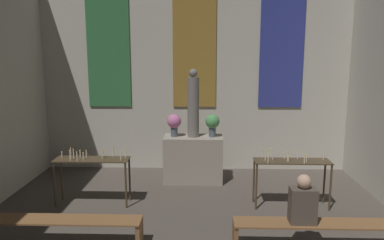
# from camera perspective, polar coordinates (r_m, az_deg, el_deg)

# --- Properties ---
(wall_back) EXTENTS (7.33, 0.16, 4.73)m
(wall_back) POSITION_cam_1_polar(r_m,az_deg,el_deg) (8.79, 0.38, 7.79)
(wall_back) COLOR beige
(wall_back) RESTS_ON ground_plane
(altar) EXTENTS (1.25, 0.61, 0.99)m
(altar) POSITION_cam_1_polar(r_m,az_deg,el_deg) (8.14, 0.19, -5.94)
(altar) COLOR gray
(altar) RESTS_ON ground_plane
(statue) EXTENTS (0.25, 0.25, 1.44)m
(statue) POSITION_cam_1_polar(r_m,az_deg,el_deg) (7.89, 0.19, 2.28)
(statue) COLOR slate
(statue) RESTS_ON altar
(flower_vase_left) EXTENTS (0.30, 0.30, 0.48)m
(flower_vase_left) POSITION_cam_1_polar(r_m,az_deg,el_deg) (7.98, -2.74, -0.42)
(flower_vase_left) COLOR #4C5666
(flower_vase_left) RESTS_ON altar
(flower_vase_right) EXTENTS (0.30, 0.30, 0.48)m
(flower_vase_right) POSITION_cam_1_polar(r_m,az_deg,el_deg) (7.95, 3.13, -0.46)
(flower_vase_right) COLOR #4C5666
(flower_vase_right) RESTS_ON altar
(candle_rack_left) EXTENTS (1.36, 0.40, 1.06)m
(candle_rack_left) POSITION_cam_1_polar(r_m,az_deg,el_deg) (7.11, -15.01, -6.66)
(candle_rack_left) COLOR #473823
(candle_rack_left) RESTS_ON ground_plane
(candle_rack_right) EXTENTS (1.36, 0.40, 1.06)m
(candle_rack_right) POSITION_cam_1_polar(r_m,az_deg,el_deg) (6.99, 14.92, -6.95)
(candle_rack_right) COLOR #473823
(candle_rack_right) RESTS_ON ground_plane
(pew_back_left) EXTENTS (2.42, 0.36, 0.42)m
(pew_back_left) POSITION_cam_1_polar(r_m,az_deg,el_deg) (5.89, -19.79, -14.87)
(pew_back_left) COLOR brown
(pew_back_left) RESTS_ON ground_plane
(pew_back_right) EXTENTS (2.42, 0.36, 0.42)m
(pew_back_right) POSITION_cam_1_polar(r_m,az_deg,el_deg) (5.74, 18.88, -15.48)
(pew_back_right) COLOR brown
(pew_back_right) RESTS_ON ground_plane
(person_seated) EXTENTS (0.36, 0.24, 0.70)m
(person_seated) POSITION_cam_1_polar(r_m,az_deg,el_deg) (5.52, 16.54, -11.87)
(person_seated) COLOR #4C4238
(person_seated) RESTS_ON pew_back_right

